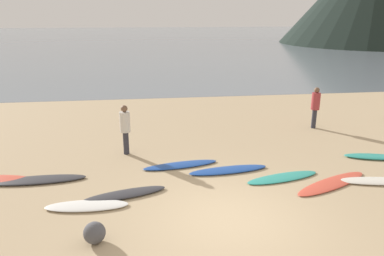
{
  "coord_description": "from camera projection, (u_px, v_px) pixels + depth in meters",
  "views": [
    {
      "loc": [
        -1.81,
        -7.31,
        4.54
      ],
      "look_at": [
        -0.16,
        5.18,
        0.6
      ],
      "focal_mm": 34.77,
      "sensor_mm": 36.0,
      "label": 1
    }
  ],
  "objects": [
    {
      "name": "surfboard_3",
      "position": [
        125.0,
        194.0,
        9.59
      ],
      "size": [
        2.21,
        1.02,
        0.1
      ],
      "primitive_type": "ellipsoid",
      "rotation": [
        0.0,
        0.0,
        0.25
      ],
      "color": "#333338",
      "rests_on": "ground"
    },
    {
      "name": "person_3",
      "position": [
        315.0,
        104.0,
        14.93
      ],
      "size": [
        0.34,
        0.34,
        1.68
      ],
      "rotation": [
        0.0,
        0.0,
        5.78
      ],
      "color": "#2D2D38",
      "rests_on": "ground"
    },
    {
      "name": "surfboard_2",
      "position": [
        87.0,
        206.0,
        9.02
      ],
      "size": [
        2.02,
        0.67,
        0.09
      ],
      "primitive_type": "ellipsoid",
      "rotation": [
        0.0,
        0.0,
        -0.04
      ],
      "color": "white",
      "rests_on": "ground"
    },
    {
      "name": "ground_plane",
      "position": [
        182.0,
        112.0,
        17.99
      ],
      "size": [
        120.0,
        120.0,
        0.2
      ],
      "primitive_type": "cube",
      "color": "tan",
      "rests_on": "ground"
    },
    {
      "name": "surfboard_5",
      "position": [
        228.0,
        170.0,
        11.07
      ],
      "size": [
        2.46,
        0.81,
        0.09
      ],
      "primitive_type": "ellipsoid",
      "rotation": [
        0.0,
        0.0,
        0.12
      ],
      "color": "#1E479E",
      "rests_on": "ground"
    },
    {
      "name": "surfboard_8",
      "position": [
        380.0,
        181.0,
        10.34
      ],
      "size": [
        2.47,
        0.93,
        0.08
      ],
      "primitive_type": "ellipsoid",
      "rotation": [
        0.0,
        0.0,
        -0.17
      ],
      "color": "silver",
      "rests_on": "ground"
    },
    {
      "name": "surfboard_1",
      "position": [
        37.0,
        180.0,
        10.4
      ],
      "size": [
        2.68,
        0.68,
        0.09
      ],
      "primitive_type": "ellipsoid",
      "rotation": [
        0.0,
        0.0,
        0.04
      ],
      "color": "#333338",
      "rests_on": "ground"
    },
    {
      "name": "surfboard_9",
      "position": [
        375.0,
        157.0,
        12.06
      ],
      "size": [
        2.0,
        0.98,
        0.1
      ],
      "primitive_type": "ellipsoid",
      "rotation": [
        0.0,
        0.0,
        -0.26
      ],
      "color": "teal",
      "rests_on": "ground"
    },
    {
      "name": "ocean_water",
      "position": [
        152.0,
        38.0,
        67.86
      ],
      "size": [
        140.0,
        100.0,
        0.01
      ],
      "primitive_type": "cube",
      "color": "slate",
      "rests_on": "ground"
    },
    {
      "name": "surfboard_6",
      "position": [
        283.0,
        177.0,
        10.59
      ],
      "size": [
        2.32,
        1.03,
        0.06
      ],
      "primitive_type": "ellipsoid",
      "rotation": [
        0.0,
        0.0,
        0.22
      ],
      "color": "teal",
      "rests_on": "ground"
    },
    {
      "name": "surfboard_4",
      "position": [
        181.0,
        165.0,
        11.44
      ],
      "size": [
        2.39,
        0.89,
        0.08
      ],
      "primitive_type": "ellipsoid",
      "rotation": [
        0.0,
        0.0,
        0.17
      ],
      "color": "#1E479E",
      "rests_on": "ground"
    },
    {
      "name": "surfboard_7",
      "position": [
        332.0,
        183.0,
        10.23
      ],
      "size": [
        2.66,
        1.67,
        0.06
      ],
      "primitive_type": "ellipsoid",
      "rotation": [
        0.0,
        0.0,
        0.45
      ],
      "color": "#D84C38",
      "rests_on": "ground"
    },
    {
      "name": "person_2",
      "position": [
        125.0,
        126.0,
        12.15
      ],
      "size": [
        0.34,
        0.34,
        1.67
      ],
      "rotation": [
        0.0,
        0.0,
        0.49
      ],
      "color": "#2D2D38",
      "rests_on": "ground"
    },
    {
      "name": "beach_rock_near",
      "position": [
        94.0,
        233.0,
        7.59
      ],
      "size": [
        0.46,
        0.46,
        0.46
      ],
      "primitive_type": "sphere",
      "color": "#4C4C51",
      "rests_on": "ground"
    }
  ]
}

